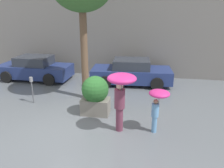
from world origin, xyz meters
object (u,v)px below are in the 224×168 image
Objects in this scene: planter_box at (95,94)px; person_adult at (121,88)px; person_child at (158,100)px; parking_meter at (32,84)px; parked_car_near at (131,73)px; parked_car_far at (35,69)px.

person_adult is (1.12, -1.13, 0.71)m from planter_box.
person_child reaches higher than parking_meter.
parked_car_near is (-0.12, 5.00, -0.89)m from person_adult.
parked_car_near is (-1.27, 4.79, -0.49)m from person_child.
parked_car_far is at bearing 118.02° from person_child.
parking_meter is at bearing -152.37° from parked_car_far.
person_child is 0.34× the size of parked_car_near.
person_adult is 7.46m from parked_car_far.
parking_meter is (-4.01, 1.67, -0.68)m from person_adult.
person_adult is at bearing 177.36° from parked_car_near.
parked_car_near is at bearing 40.53° from parking_meter.
person_adult is 1.38× the size of person_child.
planter_box reaches higher than person_child.
person_adult is 5.08m from parked_car_near.
person_child is at bearing -123.52° from parked_car_far.
planter_box is at bearing -165.93° from person_adult.
parking_meter is at bearing 126.50° from parked_car_near.
parked_car_near is at bearing -87.45° from parked_car_far.
parking_meter is (-5.16, 1.46, -0.27)m from person_child.
planter_box is 1.30× the size of parking_meter.
person_adult is 1.23m from person_child.
parked_car_far reaches higher than parking_meter.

